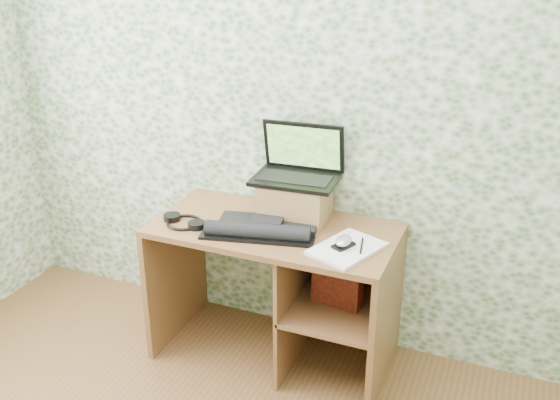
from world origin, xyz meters
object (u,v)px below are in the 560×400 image
at_px(desk, 291,275).
at_px(keyboard, 263,228).
at_px(laptop, 299,166).
at_px(riser, 295,200).
at_px(notepad, 347,249).

bearing_deg(desk, keyboard, -134.19).
distance_m(laptop, keyboard, 0.36).
bearing_deg(riser, desk, -77.79).
xyz_separation_m(riser, keyboard, (-0.08, -0.22, -0.07)).
relative_size(keyboard, notepad, 1.66).
bearing_deg(riser, notepad, -34.86).
bearing_deg(notepad, laptop, 161.49).
bearing_deg(keyboard, laptop, 60.80).
height_order(desk, keyboard, keyboard).
distance_m(desk, riser, 0.39).
bearing_deg(keyboard, riser, 57.75).
height_order(desk, riser, riser).
distance_m(riser, laptop, 0.17).
bearing_deg(notepad, desk, 179.65).
relative_size(riser, notepad, 0.98).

